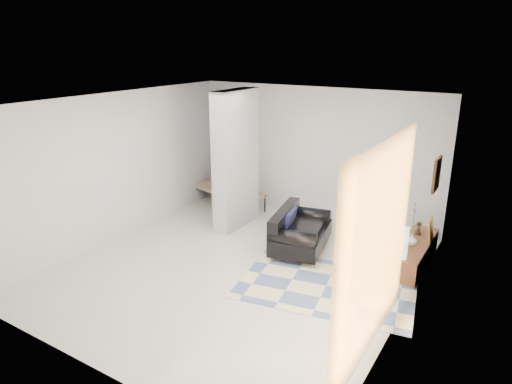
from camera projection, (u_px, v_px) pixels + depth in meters
The scene contains 17 objects.
floor at pixel (238, 267), 7.79m from camera, with size 6.00×6.00×0.00m, color beige.
ceiling at pixel (236, 102), 6.92m from camera, with size 6.00×6.00×0.00m, color white.
wall_back at pixel (315, 153), 9.78m from camera, with size 6.00×6.00×0.00m, color silver.
wall_front at pixel (82, 262), 4.93m from camera, with size 6.00×6.00×0.00m, color silver.
wall_left at pixel (118, 166), 8.72m from camera, with size 6.00×6.00×0.00m, color silver.
wall_right at pixel (411, 223), 5.99m from camera, with size 6.00×6.00×0.00m, color silver.
partition_column at pixel (236, 160), 9.20m from camera, with size 0.35×1.20×2.80m, color #B3B7BA.
hallway_door at pixel (233, 158), 10.91m from camera, with size 0.85×0.06×2.04m, color silver.
curtain at pixel (378, 251), 5.08m from camera, with size 2.55×2.55×0.00m, color gold.
wall_art at pixel (437, 174), 7.30m from camera, with size 0.04×0.45×0.55m, color #3D2410.
media_console at pixel (414, 253), 7.85m from camera, with size 0.45×1.70×0.80m.
loveseat at pixel (298, 231), 8.37m from camera, with size 1.14×1.61×0.76m.
daybed at pixel (229, 189), 10.63m from camera, with size 1.88×1.17×0.77m.
area_rug at pixel (326, 286), 7.19m from camera, with size 2.68×1.79×0.01m, color beige.
cylinder_lamp at pixel (405, 243), 7.14m from camera, with size 0.10×0.10×0.53m, color white.
bronze_figurine at pixel (419, 228), 8.10m from camera, with size 0.12×0.12×0.24m, color black, non-canonical shape.
vase at pixel (411, 240), 7.68m from camera, with size 0.19×0.19×0.20m, color white.
Camera 1 is at (3.93, -5.80, 3.66)m, focal length 32.00 mm.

